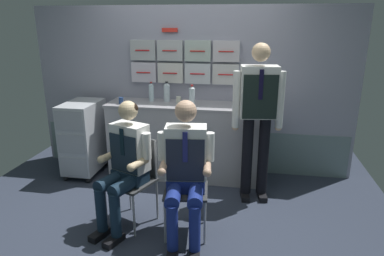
# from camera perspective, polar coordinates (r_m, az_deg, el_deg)

# --- Properties ---
(ground) EXTENTS (4.80, 4.80, 0.04)m
(ground) POSITION_cam_1_polar(r_m,az_deg,el_deg) (3.74, -4.03, -14.84)
(ground) COLOR #2D3444
(galley_bulkhead) EXTENTS (4.20, 0.14, 2.15)m
(galley_bulkhead) POSITION_cam_1_polar(r_m,az_deg,el_deg) (4.61, -0.29, 5.94)
(galley_bulkhead) COLOR #9999AD
(galley_bulkhead) RESTS_ON ground
(galley_counter) EXTENTS (2.01, 0.53, 0.97)m
(galley_counter) POSITION_cam_1_polar(r_m,az_deg,el_deg) (4.49, -0.82, -2.06)
(galley_counter) COLOR #ACA9B0
(galley_counter) RESTS_ON ground
(service_trolley) EXTENTS (0.40, 0.65, 0.97)m
(service_trolley) POSITION_cam_1_polar(r_m,az_deg,el_deg) (4.76, -17.31, -1.31)
(service_trolley) COLOR black
(service_trolley) RESTS_ON ground
(folding_chair_left) EXTENTS (0.52, 0.52, 0.86)m
(folding_chair_left) POSITION_cam_1_polar(r_m,az_deg,el_deg) (3.54, -9.05, -6.90)
(folding_chair_left) COLOR #A8AAAF
(folding_chair_left) RESTS_ON ground
(crew_member_left) EXTENTS (0.54, 0.66, 1.26)m
(crew_member_left) POSITION_cam_1_polar(r_m,az_deg,el_deg) (3.37, -10.95, -5.31)
(crew_member_left) COLOR black
(crew_member_left) RESTS_ON ground
(folding_chair_center) EXTENTS (0.45, 0.45, 0.86)m
(folding_chair_center) POSITION_cam_1_polar(r_m,az_deg,el_deg) (3.35, -0.87, -8.14)
(folding_chair_center) COLOR #A8AAAF
(folding_chair_center) RESTS_ON ground
(crew_member_center) EXTENTS (0.51, 0.66, 1.30)m
(crew_member_center) POSITION_cam_1_polar(r_m,az_deg,el_deg) (3.12, -1.08, -6.16)
(crew_member_center) COLOR black
(crew_member_center) RESTS_ON ground
(crew_member_standing) EXTENTS (0.54, 0.31, 1.75)m
(crew_member_standing) POSITION_cam_1_polar(r_m,az_deg,el_deg) (3.82, 10.73, 3.15)
(crew_member_standing) COLOR black
(crew_member_standing) RESTS_ON ground
(water_bottle_clear) EXTENTS (0.08, 0.08, 0.26)m
(water_bottle_clear) POSITION_cam_1_polar(r_m,az_deg,el_deg) (4.49, -4.14, 5.89)
(water_bottle_clear) COLOR silver
(water_bottle_clear) RESTS_ON galley_counter
(water_bottle_blue_cap) EXTENTS (0.06, 0.06, 0.25)m
(water_bottle_blue_cap) POSITION_cam_1_polar(r_m,az_deg,el_deg) (4.53, -6.67, 5.86)
(water_bottle_blue_cap) COLOR silver
(water_bottle_blue_cap) RESTS_ON galley_counter
(water_bottle_short) EXTENTS (0.07, 0.07, 0.26)m
(water_bottle_short) POSITION_cam_1_polar(r_m,az_deg,el_deg) (4.23, -0.00, 5.24)
(water_bottle_short) COLOR silver
(water_bottle_short) RESTS_ON galley_counter
(paper_cup_blue) EXTENTS (0.06, 0.06, 0.08)m
(paper_cup_blue) POSITION_cam_1_polar(r_m,az_deg,el_deg) (4.41, -2.20, 4.67)
(paper_cup_blue) COLOR silver
(paper_cup_blue) RESTS_ON galley_counter
(paper_cup_tan) EXTENTS (0.06, 0.06, 0.08)m
(paper_cup_tan) POSITION_cam_1_polar(r_m,az_deg,el_deg) (4.45, -11.53, 4.45)
(paper_cup_tan) COLOR navy
(paper_cup_tan) RESTS_ON galley_counter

